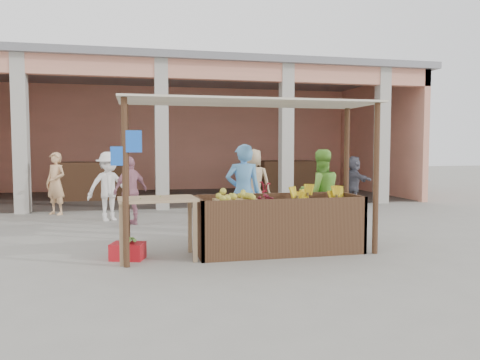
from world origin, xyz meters
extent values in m
plane|color=gray|center=(0.00, 0.00, 0.00)|extent=(60.00, 60.00, 0.00)
cube|color=#EE977C|center=(0.00, 11.40, 2.00)|extent=(14.00, 0.20, 4.00)
cube|color=#EE977C|center=(6.90, 8.50, 2.00)|extent=(0.20, 6.00, 4.00)
cube|color=#EE977C|center=(0.00, 5.65, 3.75)|extent=(14.00, 0.30, 0.50)
cube|color=slate|center=(0.00, 8.50, 4.10)|extent=(14.40, 6.40, 0.20)
cube|color=#B5AEA5|center=(-4.50, 5.65, 2.00)|extent=(0.35, 0.35, 4.00)
cube|color=#B5AEA5|center=(-1.00, 5.65, 2.00)|extent=(0.35, 0.35, 4.00)
cube|color=#B5AEA5|center=(2.50, 5.65, 2.00)|extent=(0.35, 0.35, 4.00)
cube|color=#B5AEA5|center=(5.50, 5.65, 2.00)|extent=(0.35, 0.35, 4.00)
cube|color=#523521|center=(-3.00, 8.50, 0.60)|extent=(2.00, 1.20, 1.20)
cube|color=#523521|center=(3.50, 8.50, 0.60)|extent=(2.00, 1.20, 1.20)
cube|color=#523521|center=(0.50, 0.00, 0.40)|extent=(2.60, 0.95, 0.80)
cylinder|color=#523521|center=(-1.85, -0.45, 1.18)|extent=(0.09, 0.09, 2.35)
cylinder|color=#523521|center=(1.95, -0.45, 1.18)|extent=(0.09, 0.09, 2.35)
cylinder|color=#523521|center=(-1.85, 0.60, 1.18)|extent=(0.09, 0.09, 2.35)
cylinder|color=#523521|center=(1.95, 0.60, 1.18)|extent=(0.09, 0.09, 2.35)
cube|color=beige|center=(0.05, 0.08, 2.37)|extent=(4.00, 1.35, 0.03)
cube|color=blue|center=(-1.73, -0.45, 1.75)|extent=(0.22, 0.08, 0.30)
cube|color=blue|center=(-1.95, -0.45, 1.55)|extent=(0.18, 0.07, 0.26)
cube|color=tan|center=(-0.18, -0.04, 0.83)|extent=(0.67, 0.58, 0.06)
ellipsoid|color=gold|center=(-0.18, -0.04, 0.92)|extent=(0.58, 0.50, 0.13)
ellipsoid|color=maroon|center=(0.27, 0.00, 0.86)|extent=(0.40, 0.33, 0.13)
cube|color=tan|center=(-1.40, -0.05, 0.90)|extent=(1.18, 0.82, 0.04)
cube|color=tan|center=(-1.92, -0.38, 0.44)|extent=(0.06, 0.06, 0.88)
cube|color=tan|center=(-0.88, -0.38, 0.44)|extent=(0.06, 0.06, 0.88)
cube|color=tan|center=(-1.92, 0.28, 0.44)|extent=(0.06, 0.06, 0.88)
cube|color=tan|center=(-0.88, 0.28, 0.44)|extent=(0.06, 0.06, 0.88)
cube|color=red|center=(-1.84, 0.01, 0.12)|extent=(0.56, 0.47, 0.25)
ellipsoid|color=maroon|center=(2.42, 5.28, 0.34)|extent=(0.49, 0.49, 0.67)
ellipsoid|color=maroon|center=(2.81, 5.33, 0.34)|extent=(0.49, 0.49, 0.67)
ellipsoid|color=maroon|center=(2.62, 5.61, 0.34)|extent=(0.49, 0.49, 0.67)
imported|color=#5CA7ED|center=(0.17, 1.03, 0.92)|extent=(0.74, 0.58, 1.84)
imported|color=#88DA4A|center=(1.64, 1.03, 0.86)|extent=(0.85, 0.52, 1.72)
imported|color=#A81A2A|center=(0.59, 2.69, 0.48)|extent=(0.80, 1.88, 0.95)
imported|color=white|center=(-2.30, 3.89, 0.85)|extent=(1.21, 0.92, 1.69)
imported|color=#BF7B8E|center=(-1.82, 3.18, 0.79)|extent=(1.03, 0.98, 1.58)
imported|color=tan|center=(1.11, 3.93, 0.90)|extent=(1.01, 0.82, 1.81)
imported|color=#52525F|center=(4.50, 5.44, 0.75)|extent=(0.68, 1.42, 1.50)
imported|color=#E2AC77|center=(-3.63, 5.18, 0.81)|extent=(0.75, 0.73, 1.61)
camera|label=1|loc=(-1.72, -7.06, 1.67)|focal=35.00mm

